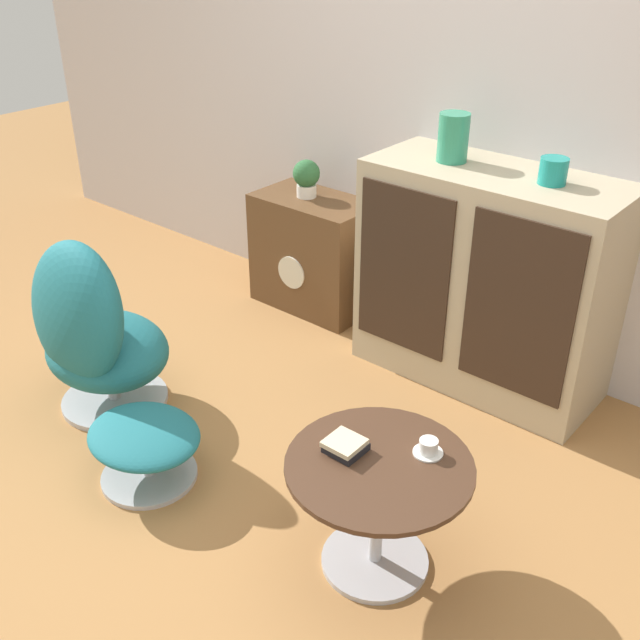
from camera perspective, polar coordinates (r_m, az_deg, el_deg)
The scene contains 12 objects.
ground_plane at distance 2.89m, azimuth -7.50°, elevation -13.49°, with size 12.00×12.00×0.00m, color #A87542.
wall_back at distance 3.48m, azimuth 11.88°, elevation 17.88°, with size 6.40×0.06×2.60m.
sideboard at distance 3.38m, azimuth 12.46°, elevation 2.97°, with size 1.10×0.48×0.99m.
tv_console at distance 4.03m, azimuth -0.45°, elevation 5.13°, with size 0.64×0.37×0.61m.
egg_chair at distance 3.27m, azimuth -16.93°, elevation -0.96°, with size 0.62×0.57×0.81m.
ottoman at distance 2.93m, azimuth -13.21°, elevation -9.02°, with size 0.46×0.39×0.25m.
coffee_table at distance 2.46m, azimuth 4.43°, elevation -13.24°, with size 0.60×0.60×0.43m.
vase_leftmost at distance 3.27m, azimuth 10.12°, elevation 13.53°, with size 0.13×0.13×0.20m.
vase_inner_left at distance 3.09m, azimuth 17.35°, elevation 10.79°, with size 0.11×0.11×0.10m.
potted_plant at distance 3.91m, azimuth -1.04°, elevation 10.85°, with size 0.14×0.14×0.19m.
teacup at distance 2.41m, azimuth 8.25°, elevation -9.64°, with size 0.10×0.10×0.05m.
book_stack at distance 2.40m, azimuth 1.93°, elevation -9.55°, with size 0.12×0.12×0.04m.
Camera 1 is at (1.64, -1.37, 1.95)m, focal length 42.00 mm.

